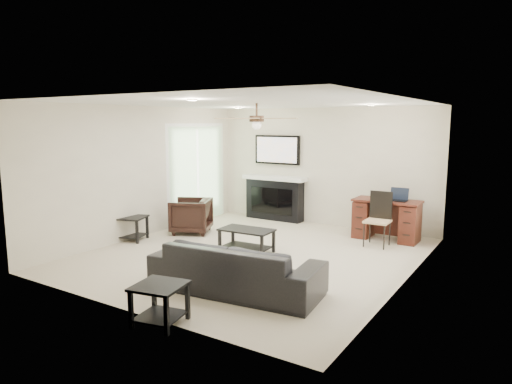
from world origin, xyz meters
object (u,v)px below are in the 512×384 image
Objects in this scene: armchair at (191,216)px; coffee_table at (247,240)px; fireplace_unit at (274,178)px; sofa at (236,267)px; desk at (386,220)px.

coffee_table is at bearing 45.91° from armchair.
fireplace_unit is (-0.92, 2.53, 0.75)m from coffee_table.
desk reaches higher than sofa.
armchair is at bearing -155.77° from desk.
armchair is at bearing -46.15° from sofa.
desk is (0.86, 3.71, 0.05)m from sofa.
coffee_table is at bearing -67.20° from sofa.
sofa is 1.84m from coffee_table.
sofa is 3.37m from armchair.
desk is (1.76, 2.11, 0.18)m from coffee_table.
sofa is 2.94× the size of armchair.
coffee_table is 0.74× the size of desk.
fireplace_unit is (-1.82, 4.13, 0.63)m from sofa.
desk is at bearing -109.60° from sofa.
sofa is 1.83× the size of desk.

